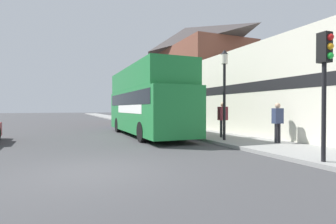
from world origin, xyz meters
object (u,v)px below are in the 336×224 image
lamp_post_second (153,84)px  pedestrian_nearest (278,119)px  tour_bus (146,106)px  parked_car_ahead_of_bus (128,119)px  traffic_signal (325,67)px  pedestrian_second (223,116)px  lamp_post_nearest (224,77)px

lamp_post_second → pedestrian_nearest: bearing=-80.4°
lamp_post_second → tour_bus: bearing=-114.0°
parked_car_ahead_of_bus → pedestrian_nearest: bearing=-72.5°
pedestrian_nearest → lamp_post_second: (-1.89, 11.11, 2.44)m
lamp_post_second → traffic_signal: bearing=-90.1°
pedestrian_nearest → lamp_post_second: size_ratio=0.34×
pedestrian_second → traffic_signal: bearing=-98.4°
pedestrian_nearest → lamp_post_nearest: (-1.58, 1.73, 1.94)m
tour_bus → pedestrian_second: size_ratio=5.22×
pedestrian_second → pedestrian_nearest: bearing=-70.7°
lamp_post_second → pedestrian_second: bearing=-83.7°
traffic_signal → lamp_post_nearest: lamp_post_nearest is taller
parked_car_ahead_of_bus → pedestrian_nearest: size_ratio=2.36×
pedestrian_second → parked_car_ahead_of_bus: bearing=102.9°
tour_bus → lamp_post_second: size_ratio=1.88×
lamp_post_nearest → pedestrian_second: bearing=59.2°
lamp_post_nearest → traffic_signal: bearing=-93.4°
pedestrian_second → traffic_signal: traffic_signal is taller
tour_bus → pedestrian_second: 4.74m
pedestrian_nearest → traffic_signal: size_ratio=0.48×
traffic_signal → lamp_post_nearest: (0.32, 5.35, 0.31)m
pedestrian_nearest → pedestrian_second: (-0.97, 2.76, 0.06)m
lamp_post_nearest → lamp_post_second: bearing=91.9°
parked_car_ahead_of_bus → lamp_post_nearest: bearing=-77.9°
parked_car_ahead_of_bus → traffic_signal: traffic_signal is taller
tour_bus → pedestrian_nearest: 7.54m
tour_bus → parked_car_ahead_of_bus: size_ratio=2.33×
traffic_signal → lamp_post_nearest: 5.37m
pedestrian_nearest → traffic_signal: (-1.90, -3.62, 1.63)m
pedestrian_nearest → lamp_post_nearest: lamp_post_nearest is taller
parked_car_ahead_of_bus → lamp_post_second: size_ratio=0.81×
tour_bus → lamp_post_nearest: bearing=-62.2°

